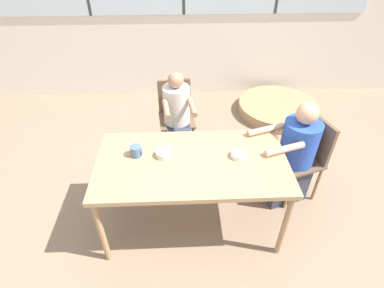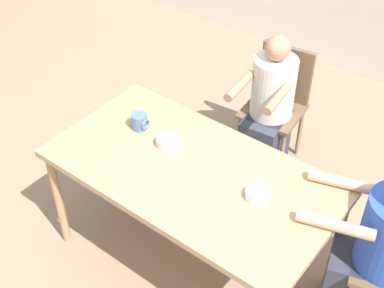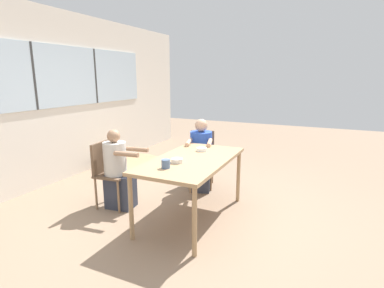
{
  "view_description": "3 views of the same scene",
  "coord_description": "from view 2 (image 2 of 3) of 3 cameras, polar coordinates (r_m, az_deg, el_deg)",
  "views": [
    {
      "loc": [
        -0.08,
        -1.85,
        2.41
      ],
      "look_at": [
        0.0,
        0.0,
        0.95
      ],
      "focal_mm": 28.0,
      "sensor_mm": 36.0,
      "label": 1
    },
    {
      "loc": [
        1.29,
        -1.66,
        2.73
      ],
      "look_at": [
        0.0,
        0.0,
        0.95
      ],
      "focal_mm": 50.0,
      "sensor_mm": 36.0,
      "label": 2
    },
    {
      "loc": [
        -3.15,
        -1.47,
        1.74
      ],
      "look_at": [
        0.0,
        0.0,
        0.95
      ],
      "focal_mm": 28.0,
      "sensor_mm": 36.0,
      "label": 3
    }
  ],
  "objects": [
    {
      "name": "coffee_mug",
      "position": [
        3.14,
        -5.61,
        2.41
      ],
      "size": [
        0.1,
        0.1,
        0.1
      ],
      "color": "slate",
      "rests_on": "dining_table"
    },
    {
      "name": "chair_for_woman_green_shirt",
      "position": [
        3.88,
        9.26,
        5.11
      ],
      "size": [
        0.44,
        0.44,
        0.88
      ],
      "rotation": [
        0.0,
        0.0,
        -3.02
      ],
      "color": "brown",
      "rests_on": "ground_plane"
    },
    {
      "name": "ground_plane",
      "position": [
        3.45,
        0.0,
        -12.15
      ],
      "size": [
        16.0,
        16.0,
        0.0
      ],
      "primitive_type": "plane",
      "color": "#8C725B"
    },
    {
      "name": "person_man_blue_shirt",
      "position": [
        3.0,
        19.2,
        -11.3
      ],
      "size": [
        0.68,
        0.5,
        1.1
      ],
      "rotation": [
        0.0,
        0.0,
        -4.41
      ],
      "color": "#333847",
      "rests_on": "ground_plane"
    },
    {
      "name": "bowl_white_shallow",
      "position": [
        3.02,
        -2.55,
        0.29
      ],
      "size": [
        0.14,
        0.14,
        0.05
      ],
      "color": "silver",
      "rests_on": "dining_table"
    },
    {
      "name": "dining_table",
      "position": [
        2.92,
        0.0,
        -3.69
      ],
      "size": [
        1.59,
        0.85,
        0.77
      ],
      "color": "tan",
      "rests_on": "ground_plane"
    },
    {
      "name": "person_woman_green_shirt",
      "position": [
        3.79,
        8.15,
        3.23
      ],
      "size": [
        0.37,
        0.58,
        1.07
      ],
      "rotation": [
        0.0,
        0.0,
        -3.02
      ],
      "color": "#333847",
      "rests_on": "ground_plane"
    },
    {
      "name": "bowl_cereal",
      "position": [
        2.73,
        7.1,
        -5.37
      ],
      "size": [
        0.13,
        0.13,
        0.04
      ],
      "color": "white",
      "rests_on": "dining_table"
    }
  ]
}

